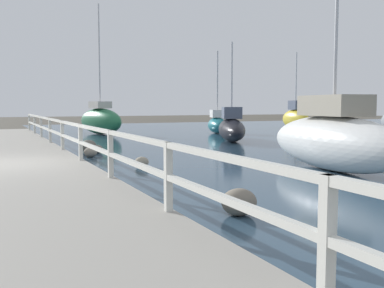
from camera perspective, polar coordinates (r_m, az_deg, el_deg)
name	(u,v)px	position (r m, az deg, el deg)	size (l,w,h in m)	color
railing	(80,136)	(12.53, -13.98, 1.05)	(0.10, 32.50, 0.98)	silver
boulder_far_strip	(97,149)	(16.87, -11.92, -0.63)	(0.40, 0.36, 0.30)	#666056
boulder_water_edge	(142,162)	(12.82, -6.40, -2.29)	(0.40, 0.36, 0.30)	gray
boulder_near_dock	(239,202)	(7.25, 6.00, -7.34)	(0.58, 0.52, 0.44)	slate
boulder_upstream	(88,146)	(17.27, -13.05, -0.26)	(0.61, 0.55, 0.46)	#666056
boulder_mid_strip	(91,152)	(15.59, -12.76, -1.02)	(0.45, 0.41, 0.34)	gray
sailboat_white	(333,139)	(12.63, 17.51, 0.56)	(2.11, 5.69, 7.52)	white
sailboat_black	(231,128)	(22.14, 5.03, 2.09)	(3.40, 5.53, 4.81)	black
sailboat_green	(100,120)	(27.76, -11.56, 2.98)	(2.34, 4.95, 7.75)	#236B42
sailboat_yellow	(295,118)	(34.06, 12.99, 3.28)	(1.25, 3.23, 5.59)	gold
sailboat_teal	(217,124)	(28.29, 3.22, 2.61)	(2.01, 3.25, 5.11)	#1E707A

